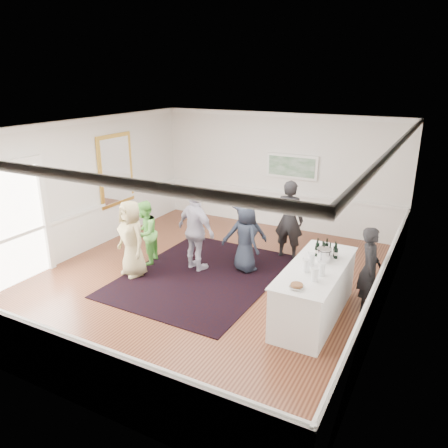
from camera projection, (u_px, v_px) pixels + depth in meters
The scene contains 23 objects.
floor at pixel (207, 280), 9.29m from camera, with size 8.00×8.00×0.00m, color brown.
ceiling at pixel (205, 128), 8.24m from camera, with size 7.00×8.00×0.02m, color white.
wall_left at pixel (78, 188), 10.31m from camera, with size 0.02×8.00×3.20m, color white.
wall_right at pixel (389, 237), 7.22m from camera, with size 0.02×8.00×3.20m, color white.
wall_back at pixel (278, 171), 12.10m from camera, with size 7.00×0.02×3.20m, color white.
wall_front at pixel (45, 292), 5.42m from camera, with size 7.00×0.02×3.20m, color white.
wainscoting at pixel (207, 259), 9.12m from camera, with size 7.00×8.00×1.00m, color white, non-canonical shape.
mirror at pixel (116, 170), 11.31m from camera, with size 0.05×1.25×1.85m.
doorway at pixel (10, 218), 8.76m from camera, with size 0.10×1.78×2.56m.
landscape_painting at pixel (292, 167), 11.82m from camera, with size 1.44×0.06×0.66m.
area_rug at pixel (202, 275), 9.51m from camera, with size 3.01×3.95×0.02m, color black.
serving_table at pixel (315, 291), 7.77m from camera, with size 0.92×2.44×0.99m.
bartender at pixel (369, 269), 7.93m from camera, with size 0.58×0.38×1.60m, color black.
guest_tan at pixel (132, 239), 9.29m from camera, with size 0.82×0.53×1.68m, color tan.
guest_green at pixel (145, 233), 9.87m from camera, with size 0.73×0.57×1.49m, color #68C44E.
guest_lilac at pixel (196, 230), 9.52m from camera, with size 1.08×0.45×1.85m, color #B5B0C5.
guest_dark_a at pixel (245, 232), 9.78m from camera, with size 1.04×0.60×1.62m, color #1E2533.
guest_dark_b at pixel (289, 220), 10.17m from camera, with size 0.69×0.45×1.88m, color black.
guest_navy at pixel (246, 238), 9.54m from camera, with size 0.74×0.48×1.52m, color #1E2533.
wine_bottles at pixel (326, 248), 7.98m from camera, with size 0.44×0.28×0.31m.
juice_pitchers at pixel (313, 267), 7.30m from camera, with size 0.39×0.68×0.24m.
ice_bucket at pixel (324, 255), 7.76m from camera, with size 0.26×0.26×0.24m, color silver.
nut_bowl at pixel (297, 286), 6.81m from camera, with size 0.24×0.24×0.07m.
Camera 1 is at (4.24, -7.24, 4.17)m, focal length 35.00 mm.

